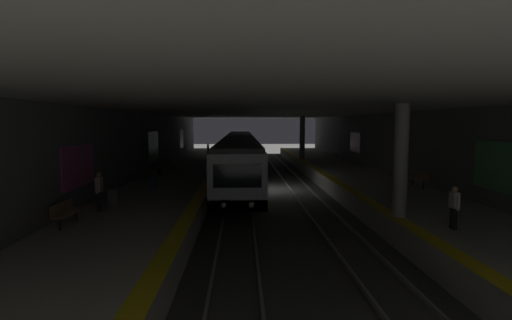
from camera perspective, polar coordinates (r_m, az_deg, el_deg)
name	(u,v)px	position (r m, az deg, el deg)	size (l,w,h in m)	color
ground_plane	(269,190)	(27.54, 2.01, -4.50)	(120.00, 120.00, 0.00)	#42423F
track_left	(299,188)	(27.78, 6.55, -4.28)	(60.00, 1.53, 0.16)	gray
track_right	(239,189)	(27.46, -2.59, -4.36)	(60.00, 1.53, 0.16)	gray
platform_left	(358,182)	(28.69, 15.19, -3.22)	(60.00, 5.30, 1.06)	#A8A59E
platform_right	(179,183)	(27.76, -11.62, -3.43)	(60.00, 5.30, 1.06)	#A8A59E
wall_left	(398,151)	(29.43, 20.71, 1.29)	(60.00, 0.56, 5.60)	slate
wall_right	(137,152)	(28.15, -17.54, 1.21)	(60.00, 0.56, 5.60)	slate
ceiling_slab	(269,109)	(27.14, 2.05, 7.65)	(60.00, 19.40, 0.40)	#ADAAA3
pillar_near	(401,161)	(16.10, 21.05, -0.13)	(0.56, 0.56, 4.55)	gray
pillar_far	(302,138)	(39.75, 7.01, 3.39)	(0.56, 0.56, 4.55)	gray
metro_train	(240,153)	(35.84, -2.51, 1.11)	(37.14, 2.83, 3.49)	#B7BCC6
bench_left_mid	(419,178)	(24.37, 23.47, -2.54)	(1.70, 0.47, 0.86)	#262628
bench_left_far	(336,152)	(43.08, 11.97, 1.15)	(1.70, 0.47, 0.86)	#262628
bench_right_near	(66,211)	(15.76, -26.84, -6.93)	(1.70, 0.47, 0.86)	#262628
bench_right_mid	(147,171)	(26.99, -16.19, -1.55)	(1.70, 0.47, 0.86)	#262628
bench_right_far	(174,157)	(37.42, -12.24, 0.49)	(1.70, 0.47, 0.86)	#262628
person_waiting_near	(208,150)	(42.12, -7.27, 1.53)	(0.60, 0.22, 1.52)	#313131
person_walking_mid	(99,190)	(17.49, -22.64, -4.22)	(0.60, 0.23, 1.70)	black
person_standing_far	(454,206)	(15.24, 27.75, -6.22)	(0.60, 0.22, 1.54)	black
suitcase_rolling	(153,183)	(22.63, -15.28, -3.37)	(0.39, 0.21, 0.95)	navy
backpack_on_floor	(159,172)	(28.61, -14.49, -1.76)	(0.30, 0.20, 0.40)	black
trash_bin	(113,198)	(18.16, -20.87, -5.41)	(0.44, 0.44, 0.85)	#595B5E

